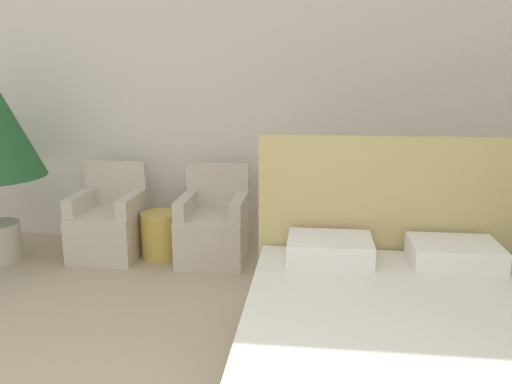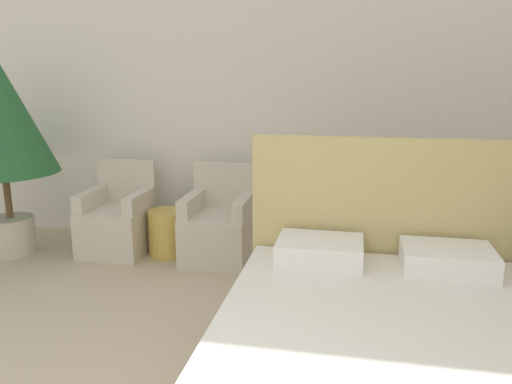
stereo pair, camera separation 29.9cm
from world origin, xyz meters
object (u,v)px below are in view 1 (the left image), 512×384
at_px(armchair_near_window_right, 213,231).
at_px(bed, 410,362).
at_px(side_table, 161,235).
at_px(armchair_near_window_left, 109,227).

bearing_deg(armchair_near_window_right, bed, -55.40).
bearing_deg(side_table, bed, -46.81).
distance_m(bed, armchair_near_window_left, 3.00).
distance_m(bed, armchair_near_window_right, 2.35).
distance_m(bed, side_table, 2.67).
relative_size(bed, armchair_near_window_right, 2.68).
distance_m(armchair_near_window_left, side_table, 0.49).
bearing_deg(armchair_near_window_left, side_table, 2.13).
height_order(armchair_near_window_right, side_table, armchair_near_window_right).
xyz_separation_m(bed, side_table, (-1.83, 1.95, -0.07)).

